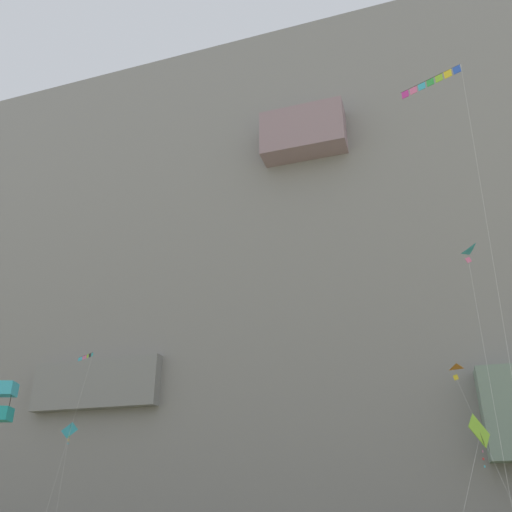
{
  "coord_description": "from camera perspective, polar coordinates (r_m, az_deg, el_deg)",
  "views": [
    {
      "loc": [
        11.43,
        -10.26,
        3.41
      ],
      "look_at": [
        2.02,
        19.41,
        18.13
      ],
      "focal_mm": 37.11,
      "sensor_mm": 36.0,
      "label": 1
    }
  ],
  "objects": [
    {
      "name": "kite_delta_upper_left",
      "position": [
        43.47,
        20.35,
        -12.45
      ],
      "size": [
        3.84,
        5.79,
        12.39
      ],
      "color": "orange",
      "rests_on": "ground"
    },
    {
      "name": "kite_banner_mid_left",
      "position": [
        39.04,
        18.6,
        16.34
      ],
      "size": [
        3.99,
        5.89,
        29.98
      ],
      "color": "black",
      "rests_on": "ground"
    },
    {
      "name": "kite_box_far_left",
      "position": [
        30.33,
        -25.61,
        -13.97
      ],
      "size": [
        1.24,
        4.36,
        9.1
      ],
      "color": "#38B2D1",
      "rests_on": "ground"
    },
    {
      "name": "cliff_face",
      "position": [
        82.46,
        8.19,
        -1.76
      ],
      "size": [
        180.0,
        35.38,
        72.03
      ],
      "color": "gray",
      "rests_on": "ground"
    },
    {
      "name": "kite_delta_front_field",
      "position": [
        35.52,
        21.53,
        -1.25
      ],
      "size": [
        1.09,
        5.86,
        17.69
      ],
      "color": "#38B2D1",
      "rests_on": "ground"
    },
    {
      "name": "kite_diamond_near_cliff",
      "position": [
        32.81,
        22.88,
        -17.31
      ],
      "size": [
        3.37,
        4.56,
        8.05
      ],
      "color": "#8CCC33",
      "rests_on": "ground"
    },
    {
      "name": "kite_diamond_low_right",
      "position": [
        58.72,
        -19.52,
        -17.67
      ],
      "size": [
        2.4,
        3.24,
        11.04
      ],
      "color": "#38B2D1",
      "rests_on": "ground"
    },
    {
      "name": "kite_banner_low_center",
      "position": [
        60.13,
        -18.18,
        -11.47
      ],
      "size": [
        2.95,
        4.77,
        18.11
      ],
      "color": "black",
      "rests_on": "ground"
    }
  ]
}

